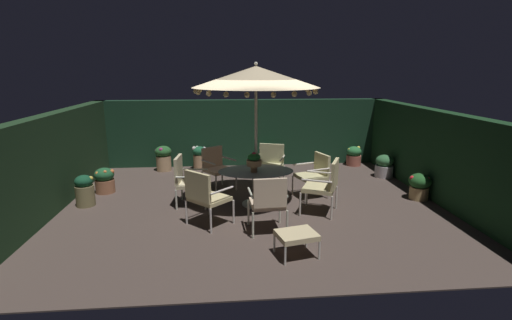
% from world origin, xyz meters
% --- Properties ---
extents(ground_plane, '(8.09, 6.76, 0.02)m').
position_xyz_m(ground_plane, '(0.00, 0.00, -0.01)').
color(ground_plane, '#4B3D36').
extents(hedge_backdrop_rear, '(8.09, 0.30, 1.85)m').
position_xyz_m(hedge_backdrop_rear, '(0.00, 3.23, 0.93)').
color(hedge_backdrop_rear, '#163320').
rests_on(hedge_backdrop_rear, ground_plane).
extents(hedge_backdrop_left, '(0.30, 6.76, 1.85)m').
position_xyz_m(hedge_backdrop_left, '(-3.90, 0.00, 0.93)').
color(hedge_backdrop_left, '#1D361E').
rests_on(hedge_backdrop_left, ground_plane).
extents(hedge_backdrop_right, '(0.30, 6.76, 1.85)m').
position_xyz_m(hedge_backdrop_right, '(3.90, 0.00, 0.93)').
color(hedge_backdrop_right, '#16361C').
rests_on(hedge_backdrop_right, ground_plane).
extents(patio_dining_table, '(1.51, 1.08, 0.72)m').
position_xyz_m(patio_dining_table, '(0.06, -0.14, 0.57)').
color(patio_dining_table, silver).
rests_on(patio_dining_table, ground_plane).
extents(patio_umbrella, '(2.43, 2.43, 2.82)m').
position_xyz_m(patio_umbrella, '(0.06, -0.14, 2.54)').
color(patio_umbrella, silver).
rests_on(patio_umbrella, ground_plane).
extents(centerpiece_planter, '(0.29, 0.29, 0.40)m').
position_xyz_m(centerpiece_planter, '(0.01, -0.27, 0.95)').
color(centerpiece_planter, '#8B6A4A').
rests_on(centerpiece_planter, patio_dining_table).
extents(patio_chair_north, '(0.63, 0.63, 1.00)m').
position_xyz_m(patio_chair_north, '(0.15, -1.51, 0.58)').
color(patio_chair_north, beige).
rests_on(patio_chair_north, ground_plane).
extents(patio_chair_northeast, '(0.82, 0.83, 1.04)m').
position_xyz_m(patio_chair_northeast, '(1.32, -0.72, 0.60)').
color(patio_chair_northeast, silver).
rests_on(patio_chair_northeast, ground_plane).
extents(patio_chair_east, '(0.75, 0.75, 0.92)m').
position_xyz_m(patio_chair_east, '(1.37, 0.28, 0.54)').
color(patio_chair_east, silver).
rests_on(patio_chair_east, ground_plane).
extents(patio_chair_southeast, '(0.81, 0.80, 0.96)m').
position_xyz_m(patio_chair_southeast, '(0.51, 1.16, 0.56)').
color(patio_chair_southeast, beige).
rests_on(patio_chair_southeast, ground_plane).
extents(patio_chair_south, '(0.80, 0.80, 0.95)m').
position_xyz_m(patio_chair_south, '(-0.74, 0.97, 0.55)').
color(patio_chair_south, silver).
rests_on(patio_chair_south, ground_plane).
extents(patio_chair_southwest, '(0.65, 0.67, 1.00)m').
position_xyz_m(patio_chair_southwest, '(-1.32, -0.02, 0.56)').
color(patio_chair_southwest, silver).
rests_on(patio_chair_southwest, ground_plane).
extents(patio_chair_west, '(0.87, 0.87, 1.00)m').
position_xyz_m(patio_chair_west, '(-0.91, -1.12, 0.58)').
color(patio_chair_west, silver).
rests_on(patio_chair_west, ground_plane).
extents(ottoman_footrest, '(0.65, 0.57, 0.37)m').
position_xyz_m(ottoman_footrest, '(0.46, -2.34, 0.32)').
color(ottoman_footrest, silver).
rests_on(ottoman_footrest, ground_plane).
extents(potted_plant_right_near, '(0.45, 0.45, 0.57)m').
position_xyz_m(potted_plant_right_near, '(3.50, 1.58, 0.29)').
color(potted_plant_right_near, beige).
rests_on(potted_plant_right_near, ground_plane).
extents(potted_plant_back_right, '(0.46, 0.46, 0.56)m').
position_xyz_m(potted_plant_back_right, '(3.53, -0.11, 0.30)').
color(potted_plant_back_right, tan).
rests_on(potted_plant_back_right, ground_plane).
extents(potted_plant_back_center, '(0.44, 0.44, 0.68)m').
position_xyz_m(potted_plant_back_center, '(-2.19, 2.70, 0.37)').
color(potted_plant_back_center, tan).
rests_on(potted_plant_back_center, ground_plane).
extents(potted_plant_back_left, '(0.41, 0.41, 0.55)m').
position_xyz_m(potted_plant_back_left, '(3.13, 2.81, 0.28)').
color(potted_plant_back_left, '#AB5C4A').
rests_on(potted_plant_back_left, ground_plane).
extents(potted_plant_left_near, '(0.47, 0.47, 0.60)m').
position_xyz_m(potted_plant_left_near, '(0.65, 2.89, 0.34)').
color(potted_plant_left_near, olive).
rests_on(potted_plant_left_near, ground_plane).
extents(potted_plant_front_corner, '(0.37, 0.37, 0.64)m').
position_xyz_m(potted_plant_front_corner, '(-3.36, 0.10, 0.32)').
color(potted_plant_front_corner, olive).
rests_on(potted_plant_front_corner, ground_plane).
extents(potted_plant_left_far, '(0.38, 0.37, 0.63)m').
position_xyz_m(potted_plant_left_far, '(-1.23, 2.82, 0.34)').
color(potted_plant_left_far, tan).
rests_on(potted_plant_left_far, ground_plane).
extents(potted_plant_right_far, '(0.44, 0.43, 0.56)m').
position_xyz_m(potted_plant_right_far, '(-3.22, 0.93, 0.29)').
color(potted_plant_right_far, '#A06545').
rests_on(potted_plant_right_far, ground_plane).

